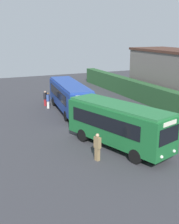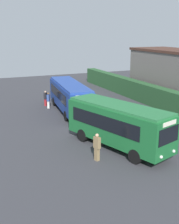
{
  "view_description": "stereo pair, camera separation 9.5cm",
  "coord_description": "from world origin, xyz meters",
  "px_view_note": "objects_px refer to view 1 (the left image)",
  "views": [
    {
      "loc": [
        23.41,
        -9.51,
        8.44
      ],
      "look_at": [
        0.25,
        0.74,
        1.36
      ],
      "focal_mm": 46.75,
      "sensor_mm": 36.0,
      "label": 1
    },
    {
      "loc": [
        23.45,
        -9.43,
        8.44
      ],
      "look_at": [
        0.25,
        0.74,
        1.36
      ],
      "focal_mm": 46.75,
      "sensor_mm": 36.0,
      "label": 2
    }
  ],
  "objects_px": {
    "bus_blue": "(70,95)",
    "traffic_cone": "(133,106)",
    "person_left": "(45,98)",
    "person_right": "(100,103)",
    "person_center": "(48,100)",
    "bus_green": "(118,123)",
    "person_far": "(97,146)"
  },
  "relations": [
    {
      "from": "person_left",
      "to": "person_right",
      "type": "height_order",
      "value": "person_left"
    },
    {
      "from": "bus_green",
      "to": "traffic_cone",
      "type": "xyz_separation_m",
      "value": [
        -9.37,
        7.24,
        -1.6
      ]
    },
    {
      "from": "bus_blue",
      "to": "person_right",
      "type": "bearing_deg",
      "value": 85.16
    },
    {
      "from": "bus_green",
      "to": "person_center",
      "type": "bearing_deg",
      "value": 169.01
    },
    {
      "from": "bus_blue",
      "to": "traffic_cone",
      "type": "height_order",
      "value": "bus_blue"
    },
    {
      "from": "person_right",
      "to": "person_far",
      "type": "xyz_separation_m",
      "value": [
        11.58,
        -5.85,
        0.16
      ]
    },
    {
      "from": "bus_green",
      "to": "traffic_cone",
      "type": "relative_size",
      "value": 14.99
    },
    {
      "from": "person_center",
      "to": "traffic_cone",
      "type": "relative_size",
      "value": 2.99
    },
    {
      "from": "bus_blue",
      "to": "traffic_cone",
      "type": "xyz_separation_m",
      "value": [
        1.44,
        7.07,
        -1.51
      ]
    },
    {
      "from": "bus_green",
      "to": "person_left",
      "type": "relative_size",
      "value": 5.08
    },
    {
      "from": "person_right",
      "to": "person_far",
      "type": "height_order",
      "value": "person_far"
    },
    {
      "from": "bus_green",
      "to": "person_center",
      "type": "xyz_separation_m",
      "value": [
        -13.23,
        -1.53,
        -0.96
      ]
    },
    {
      "from": "bus_blue",
      "to": "bus_green",
      "type": "xyz_separation_m",
      "value": [
        10.81,
        -0.18,
        0.09
      ]
    },
    {
      "from": "person_far",
      "to": "person_left",
      "type": "bearing_deg",
      "value": -108.44
    },
    {
      "from": "person_left",
      "to": "traffic_cone",
      "type": "height_order",
      "value": "person_left"
    },
    {
      "from": "bus_blue",
      "to": "person_far",
      "type": "height_order",
      "value": "bus_blue"
    },
    {
      "from": "bus_green",
      "to": "person_center",
      "type": "distance_m",
      "value": 13.36
    },
    {
      "from": "person_left",
      "to": "person_right",
      "type": "bearing_deg",
      "value": -177.91
    },
    {
      "from": "bus_blue",
      "to": "bus_green",
      "type": "distance_m",
      "value": 10.81
    },
    {
      "from": "traffic_cone",
      "to": "person_far",
      "type": "bearing_deg",
      "value": -41.66
    },
    {
      "from": "person_right",
      "to": "traffic_cone",
      "type": "bearing_deg",
      "value": 167.48
    },
    {
      "from": "bus_blue",
      "to": "person_center",
      "type": "relative_size",
      "value": 5.83
    },
    {
      "from": "person_left",
      "to": "person_far",
      "type": "relative_size",
      "value": 0.93
    },
    {
      "from": "bus_green",
      "to": "traffic_cone",
      "type": "bearing_deg",
      "value": 124.72
    },
    {
      "from": "person_center",
      "to": "bus_green",
      "type": "bearing_deg",
      "value": -52.47
    },
    {
      "from": "bus_blue",
      "to": "person_far",
      "type": "relative_size",
      "value": 5.47
    },
    {
      "from": "bus_green",
      "to": "person_right",
      "type": "bearing_deg",
      "value": 143.5
    },
    {
      "from": "bus_green",
      "to": "person_left",
      "type": "height_order",
      "value": "bus_green"
    },
    {
      "from": "bus_green",
      "to": "bus_blue",
      "type": "bearing_deg",
      "value": 161.49
    },
    {
      "from": "person_center",
      "to": "person_left",
      "type": "bearing_deg",
      "value": 121.07
    },
    {
      "from": "bus_blue",
      "to": "person_right",
      "type": "relative_size",
      "value": 6.42
    },
    {
      "from": "bus_blue",
      "to": "person_right",
      "type": "height_order",
      "value": "bus_blue"
    }
  ]
}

